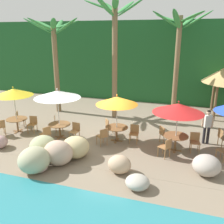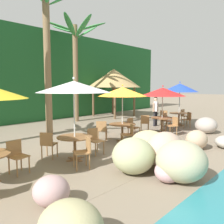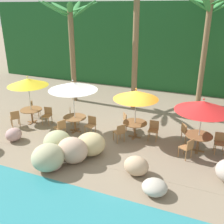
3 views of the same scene
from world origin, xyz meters
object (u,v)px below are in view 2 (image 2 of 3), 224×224
at_px(dining_table_orange, 122,127).
at_px(umbrella_red, 163,92).
at_px(chair_white_inland, 48,143).
at_px(chair_orange_left, 129,133).
at_px(dining_table_white, 75,140).
at_px(chair_blue_seaward, 184,115).
at_px(chair_orange_seaward, 132,126).
at_px(chair_red_seaward, 167,120).
at_px(chair_red_inland, 145,122).
at_px(palm_tree_second, 46,34).
at_px(umbrella_orange, 123,92).
at_px(chair_white_seaward, 95,139).
at_px(chair_orange_inland, 102,129).
at_px(chair_blue_left, 187,119).
at_px(chair_red_left, 173,125).
at_px(dining_table_blue, 179,115).
at_px(umbrella_white, 74,87).
at_px(chair_white_left, 85,150).
at_px(palapa_hut, 114,78).
at_px(umbrella_blue, 180,88).
at_px(palm_tree_third, 75,52).
at_px(chair_yellow_seaward, 17,154).
at_px(dining_table_red, 162,120).
at_px(chair_blue_inland, 164,116).
at_px(waiter_in_white, 156,109).

relative_size(dining_table_orange, umbrella_red, 0.47).
distance_m(chair_white_inland, chair_orange_left, 3.07).
bearing_deg(dining_table_white, chair_blue_seaward, 4.59).
distance_m(chair_orange_seaward, chair_red_seaward, 2.81).
distance_m(chair_red_inland, palm_tree_second, 6.26).
height_order(chair_white_inland, umbrella_orange, umbrella_orange).
xyz_separation_m(chair_white_seaward, chair_orange_left, (1.55, -0.25, 0.00)).
distance_m(umbrella_orange, chair_orange_inland, 1.77).
bearing_deg(chair_blue_left, umbrella_orange, 173.22).
height_order(chair_orange_seaward, chair_red_inland, same).
bearing_deg(chair_orange_seaward, chair_red_left, -34.32).
bearing_deg(chair_orange_seaward, umbrella_red, -9.60).
bearing_deg(umbrella_red, dining_table_blue, 7.94).
bearing_deg(umbrella_white, chair_white_left, -109.69).
height_order(chair_red_inland, chair_blue_left, same).
bearing_deg(palapa_hut, chair_orange_left, -133.95).
relative_size(chair_orange_inland, chair_orange_left, 1.00).
xyz_separation_m(umbrella_blue, palm_tree_third, (-3.02, 5.71, 2.26)).
bearing_deg(chair_orange_seaward, dining_table_blue, 0.13).
xyz_separation_m(dining_table_white, chair_orange_seaward, (3.70, 0.63, -0.10)).
relative_size(umbrella_orange, chair_orange_seaward, 2.73).
xyz_separation_m(umbrella_white, chair_white_inland, (-0.53, 0.67, -1.76)).
bearing_deg(umbrella_blue, umbrella_white, -175.49).
height_order(chair_yellow_seaward, chair_red_inland, same).
height_order(chair_white_left, chair_blue_left, same).
distance_m(chair_red_seaward, palapa_hut, 6.63).
relative_size(dining_table_red, chair_blue_left, 1.26).
distance_m(umbrella_orange, chair_blue_inland, 5.18).
relative_size(chair_orange_inland, chair_blue_left, 1.00).
xyz_separation_m(chair_blue_inland, palapa_hut, (0.98, 4.92, 2.35)).
bearing_deg(chair_blue_left, chair_red_inland, 159.02).
height_order(chair_orange_seaward, umbrella_blue, umbrella_blue).
bearing_deg(dining_table_orange, umbrella_red, -3.92).
height_order(chair_orange_left, chair_red_left, same).
distance_m(chair_white_left, waiter_in_white, 7.69).
height_order(umbrella_white, dining_table_blue, umbrella_white).
bearing_deg(chair_red_inland, dining_table_blue, -5.11).
distance_m(chair_red_inland, chair_red_left, 1.43).
bearing_deg(chair_white_seaward, palapa_hut, 38.71).
bearing_deg(dining_table_red, palapa_hut, 63.30).
relative_size(chair_blue_left, waiter_in_white, 0.51).
bearing_deg(palm_tree_third, umbrella_red, -84.74).
distance_m(chair_orange_left, palm_tree_second, 6.02).
bearing_deg(chair_white_left, dining_table_blue, 9.73).
bearing_deg(chair_blue_inland, chair_red_left, -141.74).
bearing_deg(dining_table_orange, waiter_in_white, 14.04).
distance_m(chair_white_left, chair_red_inland, 5.65).
height_order(umbrella_blue, chair_blue_left, umbrella_blue).
relative_size(umbrella_red, chair_blue_seaward, 2.69).
xyz_separation_m(chair_blue_seaward, palm_tree_third, (-3.87, 5.63, 3.95)).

